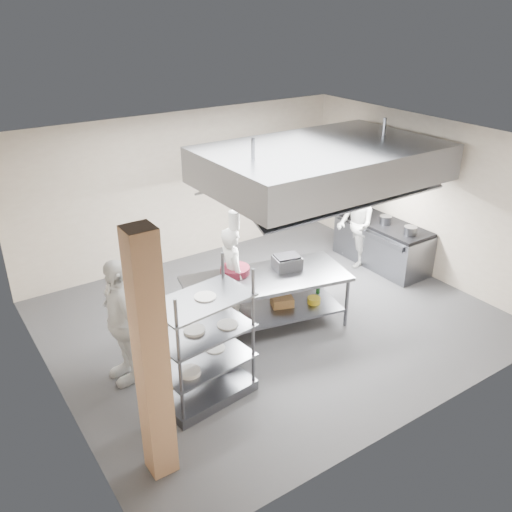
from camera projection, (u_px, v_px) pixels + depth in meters
floor at (271, 319)px, 9.15m from camera, size 7.00×7.00×0.00m
ceiling at (274, 143)px, 7.86m from camera, size 7.00×7.00×0.00m
wall_back at (185, 188)px, 10.75m from camera, size 7.00×0.00×7.00m
wall_left at (44, 300)px, 6.74m from camera, size 0.00×6.00×6.00m
wall_right at (423, 197)px, 10.27m from camera, size 0.00×6.00×6.00m
column at (152, 361)px, 5.62m from camera, size 0.30×0.30×3.00m
exhaust_hood at (322, 163)px, 9.07m from camera, size 4.00×2.50×0.60m
hood_strip_a at (279, 191)px, 8.76m from camera, size 1.60×0.12×0.04m
hood_strip_b at (360, 173)px, 9.66m from camera, size 1.60×0.12×0.04m
wall_shelf at (264, 175)px, 11.54m from camera, size 1.50×0.28×0.04m
island at (266, 302)px, 8.77m from camera, size 2.79×1.63×0.91m
island_worktop at (266, 279)px, 8.59m from camera, size 2.79×1.63×0.06m
island_undershelf at (266, 310)px, 8.84m from camera, size 2.56×1.48×0.04m
pass_rack at (204, 338)px, 6.99m from camera, size 1.32×0.87×1.87m
cooking_range at (382, 245)px, 10.89m from camera, size 0.80×2.00×0.84m
range_top at (384, 224)px, 10.70m from camera, size 0.78×1.96×0.06m
chef_head at (233, 276)px, 8.73m from camera, size 0.49×0.67×1.69m
chef_line at (355, 225)px, 10.70m from camera, size 0.94×1.03×1.71m
chef_plating at (121, 321)px, 7.36m from camera, size 0.47×1.09×1.86m
griddle at (287, 263)px, 8.80m from camera, size 0.49×0.42×0.21m
wicker_basket at (282, 302)px, 8.89m from camera, size 0.41×0.35×0.15m
stockpot at (386, 220)px, 10.59m from camera, size 0.24×0.24×0.16m
plate_stack at (205, 359)px, 7.13m from camera, size 0.28×0.28×0.05m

